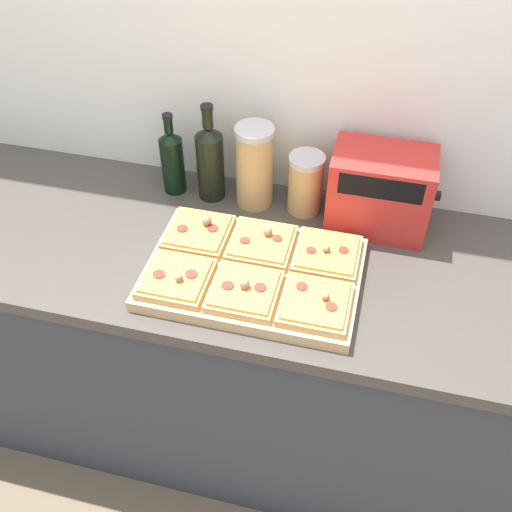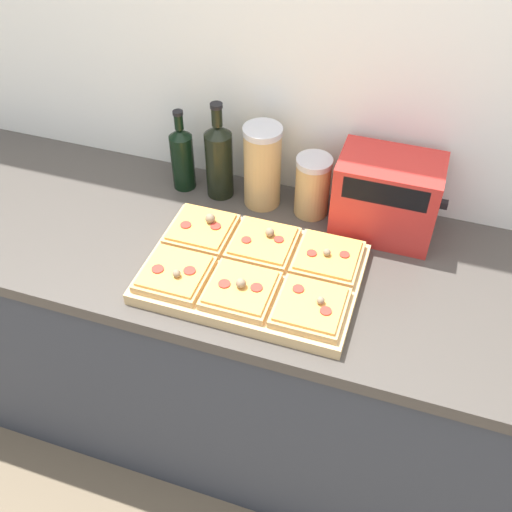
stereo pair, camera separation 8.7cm
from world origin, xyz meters
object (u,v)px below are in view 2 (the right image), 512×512
object	(u,v)px
cutting_board	(252,274)
grain_jar_tall	(262,166)
grain_jar_short	(312,186)
toaster_oven	(386,197)
olive_oil_bottle	(182,157)
wine_bottle	(219,159)

from	to	relation	value
cutting_board	grain_jar_tall	world-z (taller)	grain_jar_tall
grain_jar_short	toaster_oven	distance (m)	0.22
grain_jar_tall	olive_oil_bottle	bearing A→B (deg)	180.00
wine_bottle	cutting_board	bearing A→B (deg)	-56.46
wine_bottle	grain_jar_tall	bearing A→B (deg)	0.00
cutting_board	grain_jar_short	bearing A→B (deg)	76.62
toaster_oven	olive_oil_bottle	bearing A→B (deg)	178.53
wine_bottle	grain_jar_short	world-z (taller)	wine_bottle
cutting_board	grain_jar_short	xyz separation A→B (m)	(0.08, 0.32, 0.08)
wine_bottle	toaster_oven	distance (m)	0.50
grain_jar_short	grain_jar_tall	bearing A→B (deg)	180.00
olive_oil_bottle	toaster_oven	distance (m)	0.62
olive_oil_bottle	wine_bottle	bearing A→B (deg)	-0.00
cutting_board	grain_jar_tall	distance (m)	0.35
cutting_board	toaster_oven	size ratio (longest dim) A/B	1.84
grain_jar_short	wine_bottle	bearing A→B (deg)	180.00
cutting_board	grain_jar_tall	size ratio (longest dim) A/B	2.17
olive_oil_bottle	toaster_oven	size ratio (longest dim) A/B	0.87
grain_jar_tall	grain_jar_short	bearing A→B (deg)	0.00
olive_oil_bottle	cutting_board	bearing A→B (deg)	-43.92
cutting_board	grain_jar_tall	xyz separation A→B (m)	(-0.08, 0.32, 0.11)
wine_bottle	toaster_oven	size ratio (longest dim) A/B	1.02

